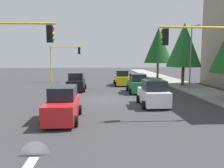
{
  "coord_description": "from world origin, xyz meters",
  "views": [
    {
      "loc": [
        19.16,
        -0.63,
        3.67
      ],
      "look_at": [
        -1.28,
        0.67,
        1.2
      ],
      "focal_mm": 35.67,
      "sensor_mm": 36.0,
      "label": 1
    }
  ],
  "objects_px": {
    "traffic_signal_far_right": "(64,56)",
    "car_white": "(153,94)",
    "car_yellow": "(122,78)",
    "car_red": "(63,105)",
    "car_black": "(76,82)",
    "street_lamp_curbside": "(192,51)",
    "car_green": "(137,84)",
    "tree_roadside_far": "(158,45)",
    "traffic_signal_near_right": "(9,51)",
    "traffic_signal_near_left": "(203,52)",
    "tree_roadside_mid": "(184,45)"
  },
  "relations": [
    {
      "from": "traffic_signal_far_right",
      "to": "car_red",
      "type": "height_order",
      "value": "traffic_signal_far_right"
    },
    {
      "from": "car_white",
      "to": "tree_roadside_mid",
      "type": "bearing_deg",
      "value": 149.03
    },
    {
      "from": "tree_roadside_mid",
      "to": "car_red",
      "type": "xyz_separation_m",
      "value": [
        14.23,
        -12.69,
        -4.28
      ]
    },
    {
      "from": "traffic_signal_near_left",
      "to": "car_yellow",
      "type": "xyz_separation_m",
      "value": [
        -15.79,
        -3.2,
        -3.06
      ]
    },
    {
      "from": "traffic_signal_near_left",
      "to": "car_red",
      "type": "relative_size",
      "value": 1.33
    },
    {
      "from": "street_lamp_curbside",
      "to": "car_black",
      "type": "bearing_deg",
      "value": -98.55
    },
    {
      "from": "tree_roadside_mid",
      "to": "car_red",
      "type": "distance_m",
      "value": 19.54
    },
    {
      "from": "traffic_signal_near_right",
      "to": "traffic_signal_far_right",
      "type": "bearing_deg",
      "value": 179.82
    },
    {
      "from": "traffic_signal_near_right",
      "to": "car_red",
      "type": "bearing_deg",
      "value": 85.67
    },
    {
      "from": "car_green",
      "to": "car_red",
      "type": "height_order",
      "value": "same"
    },
    {
      "from": "car_red",
      "to": "car_yellow",
      "type": "height_order",
      "value": "same"
    },
    {
      "from": "traffic_signal_far_right",
      "to": "traffic_signal_near_right",
      "type": "xyz_separation_m",
      "value": [
        20.0,
        -0.06,
        0.26
      ]
    },
    {
      "from": "car_yellow",
      "to": "tree_roadside_far",
      "type": "bearing_deg",
      "value": 139.47
    },
    {
      "from": "tree_roadside_mid",
      "to": "car_green",
      "type": "relative_size",
      "value": 2.04
    },
    {
      "from": "traffic_signal_far_right",
      "to": "traffic_signal_near_left",
      "type": "relative_size",
      "value": 0.96
    },
    {
      "from": "traffic_signal_near_left",
      "to": "car_green",
      "type": "bearing_deg",
      "value": -167.04
    },
    {
      "from": "traffic_signal_near_right",
      "to": "car_white",
      "type": "distance_m",
      "value": 10.31
    },
    {
      "from": "car_yellow",
      "to": "car_red",
      "type": "bearing_deg",
      "value": -17.88
    },
    {
      "from": "car_yellow",
      "to": "street_lamp_curbside",
      "type": "bearing_deg",
      "value": 47.4
    },
    {
      "from": "traffic_signal_near_right",
      "to": "car_red",
      "type": "relative_size",
      "value": 1.36
    },
    {
      "from": "traffic_signal_far_right",
      "to": "car_white",
      "type": "relative_size",
      "value": 1.47
    },
    {
      "from": "tree_roadside_mid",
      "to": "car_yellow",
      "type": "height_order",
      "value": "tree_roadside_mid"
    },
    {
      "from": "car_green",
      "to": "traffic_signal_near_right",
      "type": "bearing_deg",
      "value": -43.47
    },
    {
      "from": "car_white",
      "to": "car_black",
      "type": "relative_size",
      "value": 0.94
    },
    {
      "from": "car_black",
      "to": "car_yellow",
      "type": "relative_size",
      "value": 1.01
    },
    {
      "from": "traffic_signal_far_right",
      "to": "car_green",
      "type": "bearing_deg",
      "value": 41.37
    },
    {
      "from": "traffic_signal_near_right",
      "to": "car_white",
      "type": "xyz_separation_m",
      "value": [
        -3.26,
        9.26,
        -3.15
      ]
    },
    {
      "from": "tree_roadside_far",
      "to": "traffic_signal_near_right",
      "type": "bearing_deg",
      "value": -32.36
    },
    {
      "from": "traffic_signal_near_left",
      "to": "car_white",
      "type": "distance_m",
      "value": 4.95
    },
    {
      "from": "traffic_signal_near_right",
      "to": "car_green",
      "type": "height_order",
      "value": "traffic_signal_near_right"
    },
    {
      "from": "car_white",
      "to": "traffic_signal_near_left",
      "type": "bearing_deg",
      "value": 33.12
    },
    {
      "from": "street_lamp_curbside",
      "to": "tree_roadside_far",
      "type": "xyz_separation_m",
      "value": [
        -14.39,
        0.3,
        1.31
      ]
    },
    {
      "from": "tree_roadside_far",
      "to": "car_green",
      "type": "relative_size",
      "value": 2.23
    },
    {
      "from": "car_white",
      "to": "traffic_signal_far_right",
      "type": "bearing_deg",
      "value": -151.21
    },
    {
      "from": "car_green",
      "to": "car_black",
      "type": "height_order",
      "value": "same"
    },
    {
      "from": "street_lamp_curbside",
      "to": "car_white",
      "type": "height_order",
      "value": "street_lamp_curbside"
    },
    {
      "from": "car_black",
      "to": "traffic_signal_far_right",
      "type": "bearing_deg",
      "value": -163.0
    },
    {
      "from": "car_green",
      "to": "car_yellow",
      "type": "distance_m",
      "value": 6.2
    },
    {
      "from": "tree_roadside_mid",
      "to": "street_lamp_curbside",
      "type": "bearing_deg",
      "value": -10.33
    },
    {
      "from": "traffic_signal_near_left",
      "to": "car_black",
      "type": "distance_m",
      "value": 14.71
    },
    {
      "from": "car_green",
      "to": "car_black",
      "type": "bearing_deg",
      "value": -105.38
    },
    {
      "from": "car_red",
      "to": "car_black",
      "type": "relative_size",
      "value": 1.08
    },
    {
      "from": "traffic_signal_near_left",
      "to": "car_red",
      "type": "distance_m",
      "value": 8.91
    },
    {
      "from": "traffic_signal_far_right",
      "to": "car_green",
      "type": "relative_size",
      "value": 1.38
    },
    {
      "from": "car_black",
      "to": "car_yellow",
      "type": "distance_m",
      "value": 7.01
    },
    {
      "from": "car_red",
      "to": "car_green",
      "type": "bearing_deg",
      "value": 148.16
    },
    {
      "from": "traffic_signal_near_left",
      "to": "traffic_signal_near_right",
      "type": "distance_m",
      "value": 11.39
    },
    {
      "from": "traffic_signal_far_right",
      "to": "street_lamp_curbside",
      "type": "xyz_separation_m",
      "value": [
        10.39,
        14.84,
        0.56
      ]
    },
    {
      "from": "traffic_signal_near_right",
      "to": "tree_roadside_mid",
      "type": "xyz_separation_m",
      "value": [
        -14.0,
        15.7,
        1.13
      ]
    },
    {
      "from": "street_lamp_curbside",
      "to": "car_black",
      "type": "relative_size",
      "value": 1.8
    }
  ]
}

